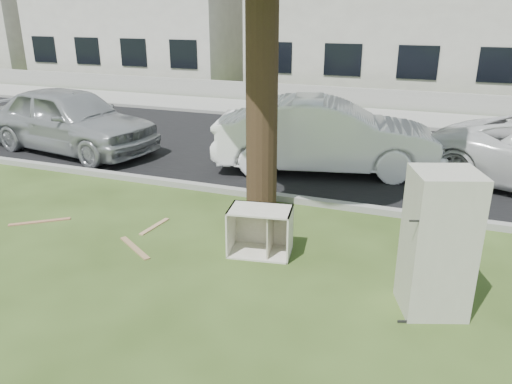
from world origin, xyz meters
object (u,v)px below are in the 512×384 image
at_px(fridge, 438,243).
at_px(cabinet, 260,231).
at_px(car_left, 70,119).
at_px(car_center, 326,135).

height_order(fridge, cabinet, fridge).
relative_size(cabinet, car_left, 0.19).
bearing_deg(cabinet, car_center, 81.27).
distance_m(fridge, car_center, 5.57).
relative_size(car_center, car_left, 1.02).
height_order(cabinet, car_left, car_left).
xyz_separation_m(fridge, cabinet, (-2.45, 0.64, -0.52)).
xyz_separation_m(fridge, car_center, (-2.49, 4.98, -0.07)).
height_order(fridge, car_left, fridge).
distance_m(fridge, car_left, 9.93).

